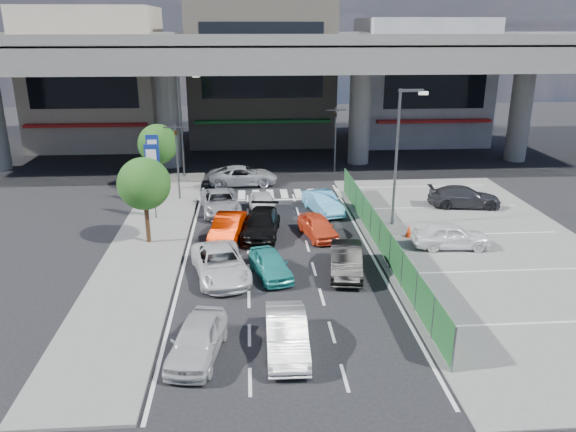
{
  "coord_description": "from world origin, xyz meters",
  "views": [
    {
      "loc": [
        -1.49,
        -25.01,
        11.31
      ],
      "look_at": [
        0.56,
        3.21,
        1.68
      ],
      "focal_mm": 35.0,
      "sensor_mm": 36.0,
      "label": 1
    }
  ],
  "objects": [
    {
      "name": "kei_truck_front_right",
      "position": [
        3.17,
        8.7,
        0.67
      ],
      "size": [
        2.42,
        4.29,
        1.34
      ],
      "primitive_type": "imported",
      "rotation": [
        0.0,
        0.0,
        0.26
      ],
      "color": "#53B4E9",
      "rests_on": "ground"
    },
    {
      "name": "parking_lot",
      "position": [
        11.0,
        2.0,
        0.03
      ],
      "size": [
        12.0,
        28.0,
        0.06
      ],
      "primitive_type": "cube",
      "color": "#62625F",
      "rests_on": "ground"
    },
    {
      "name": "traffic_light_right",
      "position": [
        5.5,
        19.0,
        3.94
      ],
      "size": [
        1.6,
        1.24,
        5.2
      ],
      "color": "#595B60",
      "rests_on": "ground"
    },
    {
      "name": "crossing_wagon_silver",
      "position": [
        -1.91,
        15.6,
        0.71
      ],
      "size": [
        5.22,
        2.61,
        1.42
      ],
      "primitive_type": "imported",
      "rotation": [
        0.0,
        0.0,
        1.62
      ],
      "color": "#A8A9B0",
      "rests_on": "ground"
    },
    {
      "name": "street_lamp_right",
      "position": [
        7.17,
        6.0,
        4.77
      ],
      "size": [
        1.65,
        0.22,
        8.0
      ],
      "color": "#595B60",
      "rests_on": "ground"
    },
    {
      "name": "tree_near",
      "position": [
        -7.0,
        4.0,
        3.39
      ],
      "size": [
        2.8,
        2.8,
        4.8
      ],
      "color": "#382314",
      "rests_on": "ground"
    },
    {
      "name": "fence_run",
      "position": [
        5.3,
        1.0,
        0.9
      ],
      "size": [
        0.16,
        22.0,
        1.8
      ],
      "primitive_type": null,
      "color": "#1D5627",
      "rests_on": "ground"
    },
    {
      "name": "sedan_black_mid",
      "position": [
        -0.84,
        4.8,
        0.69
      ],
      "size": [
        2.54,
        4.97,
        1.38
      ],
      "primitive_type": "imported",
      "rotation": [
        0.0,
        0.0,
        -0.13
      ],
      "color": "black",
      "rests_on": "ground"
    },
    {
      "name": "signboard_far",
      "position": [
        -7.6,
        10.99,
        3.06
      ],
      "size": [
        0.8,
        0.14,
        4.7
      ],
      "color": "#595B60",
      "rests_on": "ground"
    },
    {
      "name": "building_west",
      "position": [
        -16.0,
        31.97,
        6.49
      ],
      "size": [
        12.0,
        10.9,
        13.0
      ],
      "color": "#A79D86",
      "rests_on": "ground"
    },
    {
      "name": "taxi_teal_mid",
      "position": [
        -0.55,
        -0.64,
        0.61
      ],
      "size": [
        2.31,
        3.84,
        1.22
      ],
      "primitive_type": "imported",
      "rotation": [
        0.0,
        0.0,
        0.26
      ],
      "color": "teal",
      "rests_on": "ground"
    },
    {
      "name": "sedan_white_front_mid",
      "position": [
        -0.63,
        8.4,
        0.69
      ],
      "size": [
        1.88,
        4.14,
        1.38
      ],
      "primitive_type": "imported",
      "rotation": [
        0.0,
        0.0,
        0.06
      ],
      "color": "silver",
      "rests_on": "ground"
    },
    {
      "name": "signboard_near",
      "position": [
        -7.2,
        7.99,
        3.06
      ],
      "size": [
        0.8,
        0.14,
        4.7
      ],
      "color": "#595B60",
      "rests_on": "ground"
    },
    {
      "name": "traffic_cone",
      "position": [
        7.39,
        3.84,
        0.43
      ],
      "size": [
        0.45,
        0.45,
        0.73
      ],
      "primitive_type": "cone",
      "rotation": [
        0.0,
        0.0,
        0.21
      ],
      "color": "red",
      "rests_on": "parking_lot"
    },
    {
      "name": "sedan_white_mid_left",
      "position": [
        -2.9,
        -0.59,
        0.69
      ],
      "size": [
        3.27,
        5.33,
        1.38
      ],
      "primitive_type": "imported",
      "rotation": [
        0.0,
        0.0,
        0.21
      ],
      "color": "silver",
      "rests_on": "ground"
    },
    {
      "name": "parked_sedan_dgrey",
      "position": [
        12.51,
        9.05,
        0.73
      ],
      "size": [
        4.84,
        2.53,
        1.34
      ],
      "primitive_type": "imported",
      "rotation": [
        0.0,
        0.0,
        1.43
      ],
      "color": "#2A2A2E",
      "rests_on": "parking_lot"
    },
    {
      "name": "parked_sedan_white",
      "position": [
        9.14,
        2.13,
        0.75
      ],
      "size": [
        4.13,
        1.89,
        1.37
      ],
      "primitive_type": "imported",
      "rotation": [
        0.0,
        0.0,
        1.5
      ],
      "color": "white",
      "rests_on": "parking_lot"
    },
    {
      "name": "wagon_silver_front_left",
      "position": [
        -3.32,
        9.16,
        0.69
      ],
      "size": [
        2.96,
        5.21,
        1.37
      ],
      "primitive_type": "imported",
      "rotation": [
        0.0,
        0.0,
        0.14
      ],
      "color": "#98999E",
      "rests_on": "ground"
    },
    {
      "name": "traffic_light_left",
      "position": [
        -6.2,
        12.0,
        3.94
      ],
      "size": [
        1.6,
        1.24,
        5.2
      ],
      "color": "#595B60",
      "rests_on": "ground"
    },
    {
      "name": "sidewalk_left",
      "position": [
        -7.0,
        4.0,
        0.06
      ],
      "size": [
        4.0,
        30.0,
        0.12
      ],
      "primitive_type": "cube",
      "color": "#62625F",
      "rests_on": "ground"
    },
    {
      "name": "building_east",
      "position": [
        16.0,
        31.97,
        5.99
      ],
      "size": [
        12.0,
        10.9,
        12.0
      ],
      "color": "gray",
      "rests_on": "ground"
    },
    {
      "name": "taxi_orange_right",
      "position": [
        2.33,
        4.38,
        0.62
      ],
      "size": [
        2.28,
        3.9,
        1.25
      ],
      "primitive_type": "imported",
      "rotation": [
        0.0,
        0.0,
        0.23
      ],
      "color": "#EA4621",
      "rests_on": "ground"
    },
    {
      "name": "tree_far",
      "position": [
        -7.8,
        14.5,
        3.39
      ],
      "size": [
        2.8,
        2.8,
        4.8
      ],
      "color": "#382314",
      "rests_on": "ground"
    },
    {
      "name": "ground",
      "position": [
        0.0,
        0.0,
        0.0
      ],
      "size": [
        120.0,
        120.0,
        0.0
      ],
      "primitive_type": "plane",
      "color": "black",
      "rests_on": "ground"
    },
    {
      "name": "van_white_back_left",
      "position": [
        -3.45,
        -7.3,
        0.69
      ],
      "size": [
        2.31,
        4.27,
        1.38
      ],
      "primitive_type": "imported",
      "rotation": [
        0.0,
        0.0,
        -0.18
      ],
      "color": "silver",
      "rests_on": "ground"
    },
    {
      "name": "hatch_black_mid_right",
      "position": [
        3.07,
        -0.61,
        0.69
      ],
      "size": [
        2.05,
        4.36,
        1.38
      ],
      "primitive_type": "imported",
      "rotation": [
        0.0,
        0.0,
        -0.15
      ],
      "color": "black",
      "rests_on": "ground"
    },
    {
      "name": "hatch_white_back_mid",
      "position": [
        -0.24,
        -7.17,
        0.69
      ],
      "size": [
        1.51,
        4.2,
        1.38
      ],
      "primitive_type": "imported",
      "rotation": [
        0.0,
        0.0,
        -0.01
      ],
      "color": "silver",
      "rests_on": "ground"
    },
    {
      "name": "building_center",
      "position": [
        0.0,
        32.97,
        7.49
      ],
      "size": [
        14.0,
        10.9,
        15.0
      ],
      "color": "gray",
      "rests_on": "ground"
    },
    {
      "name": "expressway",
      "position": [
        0.0,
        22.0,
        8.76
      ],
      "size": [
        64.0,
        14.0,
        10.75
      ],
      "color": "slate",
      "rests_on": "ground"
    },
    {
      "name": "taxi_orange_left",
      "position": [
        -2.7,
        4.4,
        0.69
      ],
      "size": [
        2.17,
        4.38,
        1.38
      ],
      "primitive_type": "imported",
      "rotation": [
        0.0,
        0.0,
        -0.18
      ],
      "color": "#EE2800",
      "rests_on": "ground"
    },
    {
      "name": "street_lamp_left",
      "position": [
        -6.33,
        18.0,
        4.77
      ],
      "size": [
        1.65,
        0.22,
        8.0
      ],
      "color": "#595B60",
      "rests_on": "ground"
    }
  ]
}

